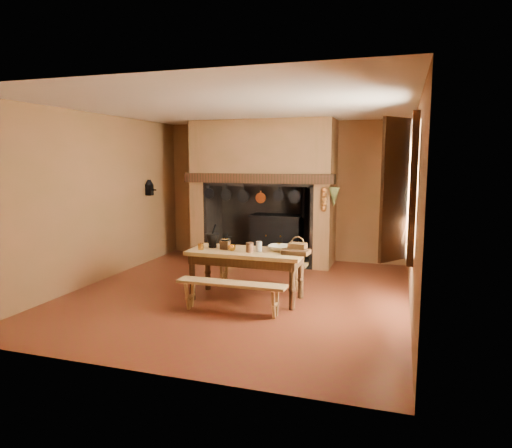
{
  "coord_description": "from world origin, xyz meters",
  "views": [
    {
      "loc": [
        2.32,
        -6.39,
        2.04
      ],
      "look_at": [
        0.19,
        0.3,
        1.05
      ],
      "focal_mm": 32.0,
      "sensor_mm": 36.0,
      "label": 1
    }
  ],
  "objects_px": {
    "iron_range": "(277,237)",
    "wicker_basket": "(298,247)",
    "bench_front": "(231,290)",
    "coffee_grinder": "(225,244)",
    "work_table": "(247,258)",
    "mixing_bowl": "(279,248)"
  },
  "relations": [
    {
      "from": "work_table",
      "to": "coffee_grinder",
      "type": "xyz_separation_m",
      "value": [
        -0.34,
        -0.0,
        0.19
      ]
    },
    {
      "from": "bench_front",
      "to": "coffee_grinder",
      "type": "height_order",
      "value": "coffee_grinder"
    },
    {
      "from": "work_table",
      "to": "coffee_grinder",
      "type": "height_order",
      "value": "coffee_grinder"
    },
    {
      "from": "bench_front",
      "to": "wicker_basket",
      "type": "bearing_deg",
      "value": 43.45
    },
    {
      "from": "bench_front",
      "to": "mixing_bowl",
      "type": "relative_size",
      "value": 4.58
    },
    {
      "from": "wicker_basket",
      "to": "mixing_bowl",
      "type": "bearing_deg",
      "value": 170.02
    },
    {
      "from": "bench_front",
      "to": "coffee_grinder",
      "type": "relative_size",
      "value": 7.59
    },
    {
      "from": "coffee_grinder",
      "to": "wicker_basket",
      "type": "xyz_separation_m",
      "value": [
        1.08,
        0.06,
        0.0
      ]
    },
    {
      "from": "bench_front",
      "to": "coffee_grinder",
      "type": "bearing_deg",
      "value": 117.65
    },
    {
      "from": "coffee_grinder",
      "to": "mixing_bowl",
      "type": "distance_m",
      "value": 0.81
    },
    {
      "from": "iron_range",
      "to": "mixing_bowl",
      "type": "relative_size",
      "value": 4.89
    },
    {
      "from": "bench_front",
      "to": "mixing_bowl",
      "type": "xyz_separation_m",
      "value": [
        0.46,
        0.77,
        0.45
      ]
    },
    {
      "from": "iron_range",
      "to": "bench_front",
      "type": "height_order",
      "value": "iron_range"
    },
    {
      "from": "work_table",
      "to": "mixing_bowl",
      "type": "height_order",
      "value": "mixing_bowl"
    },
    {
      "from": "wicker_basket",
      "to": "bench_front",
      "type": "bearing_deg",
      "value": -132.92
    },
    {
      "from": "mixing_bowl",
      "to": "wicker_basket",
      "type": "height_order",
      "value": "wicker_basket"
    },
    {
      "from": "iron_range",
      "to": "bench_front",
      "type": "xyz_separation_m",
      "value": [
        0.25,
        -3.31,
        -0.17
      ]
    },
    {
      "from": "work_table",
      "to": "mixing_bowl",
      "type": "distance_m",
      "value": 0.5
    },
    {
      "from": "iron_range",
      "to": "wicker_basket",
      "type": "xyz_separation_m",
      "value": [
        1.0,
        -2.61,
        0.32
      ]
    },
    {
      "from": "iron_range",
      "to": "work_table",
      "type": "bearing_deg",
      "value": -84.56
    },
    {
      "from": "work_table",
      "to": "mixing_bowl",
      "type": "xyz_separation_m",
      "value": [
        0.46,
        0.12,
        0.16
      ]
    },
    {
      "from": "work_table",
      "to": "wicker_basket",
      "type": "bearing_deg",
      "value": 4.3
    }
  ]
}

